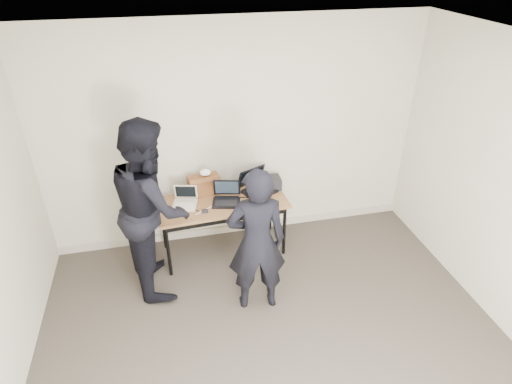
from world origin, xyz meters
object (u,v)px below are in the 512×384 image
object	(u,v)px
laptop_center	(227,197)
person_typist	(257,242)
laptop_right	(257,186)
person_observer	(152,207)
equipment_box	(270,183)
leather_satchel	(204,185)
desk	(222,206)
laptop_beige	(185,202)

from	to	relation	value
laptop_center	person_typist	world-z (taller)	person_typist
laptop_right	person_observer	distance (m)	1.34
laptop_right	equipment_box	size ratio (longest dim) A/B	2.02
leather_satchel	equipment_box	world-z (taller)	leather_satchel
desk	laptop_beige	bearing A→B (deg)	172.45
desk	leather_satchel	size ratio (longest dim) A/B	4.03
laptop_center	desk	bearing A→B (deg)	-160.88
laptop_center	laptop_right	size ratio (longest dim) A/B	0.77
laptop_center	laptop_right	distance (m)	0.43
desk	equipment_box	bearing A→B (deg)	13.24
laptop_beige	leather_satchel	world-z (taller)	leather_satchel
desk	laptop_right	world-z (taller)	laptop_right
laptop_center	laptop_right	world-z (taller)	laptop_right
desk	person_observer	bearing A→B (deg)	-160.93
laptop_beige	person_typist	distance (m)	1.15
person_observer	equipment_box	bearing A→B (deg)	-76.42
desk	person_observer	world-z (taller)	person_observer
laptop_center	leather_satchel	distance (m)	0.33
equipment_box	person_observer	bearing A→B (deg)	-159.76
laptop_right	equipment_box	distance (m)	0.18
leather_satchel	person_typist	distance (m)	1.23
desk	person_observer	size ratio (longest dim) A/B	0.80
leather_satchel	desk	bearing A→B (deg)	-59.99
laptop_beige	equipment_box	size ratio (longest dim) A/B	1.33
desk	laptop_beige	xyz separation A→B (m)	(-0.42, 0.03, 0.10)
leather_satchel	person_observer	distance (m)	0.83
laptop_beige	leather_satchel	size ratio (longest dim) A/B	0.84
desk	laptop_center	bearing A→B (deg)	1.90
laptop_center	person_typist	xyz separation A→B (m)	(0.14, -0.95, 0.03)
leather_satchel	equipment_box	xyz separation A→B (m)	(0.81, -0.04, -0.06)
person_typist	person_observer	world-z (taller)	person_observer
leather_satchel	person_observer	bearing A→B (deg)	-145.52
desk	leather_satchel	world-z (taller)	leather_satchel
leather_satchel	person_typist	size ratio (longest dim) A/B	0.24
laptop_right	person_typist	distance (m)	1.14
laptop_right	leather_satchel	size ratio (longest dim) A/B	1.28
desk	person_typist	size ratio (longest dim) A/B	0.95
equipment_box	person_typist	bearing A→B (deg)	-110.93
laptop_beige	laptop_right	size ratio (longest dim) A/B	0.66
desk	laptop_beige	size ratio (longest dim) A/B	4.78
desk	laptop_center	xyz separation A→B (m)	(0.05, 0.01, 0.11)
laptop_center	person_observer	distance (m)	0.92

